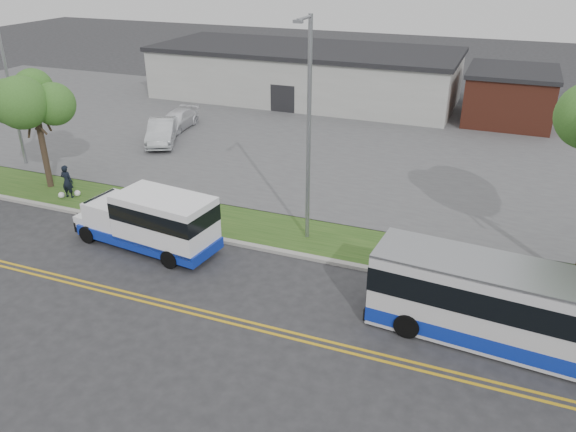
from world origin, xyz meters
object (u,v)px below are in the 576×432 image
at_px(shuttle_bus, 153,220).
at_px(pedestrian, 67,181).
at_px(parked_car_b, 177,120).
at_px(transit_bus, 528,311).
at_px(streetlight_near, 308,126).
at_px(parked_car_a, 162,132).
at_px(streetlight_far, 10,91).
at_px(tree_west, 33,94).

height_order(shuttle_bus, pedestrian, shuttle_bus).
distance_m(pedestrian, parked_car_b, 12.73).
height_order(transit_bus, pedestrian, transit_bus).
relative_size(streetlight_near, parked_car_a, 2.01).
bearing_deg(pedestrian, streetlight_near, 176.11).
relative_size(transit_bus, pedestrian, 5.82).
bearing_deg(shuttle_bus, transit_bus, 1.65).
xyz_separation_m(streetlight_far, shuttle_bus, (13.20, -5.89, -3.10)).
distance_m(streetlight_near, transit_bus, 10.86).
xyz_separation_m(streetlight_far, parked_car_b, (4.71, 9.65, -3.74)).
bearing_deg(streetlight_far, transit_bus, -14.40).
distance_m(streetlight_near, shuttle_bus, 7.67).
distance_m(streetlight_near, parked_car_b, 19.41).
xyz_separation_m(parked_car_a, parked_car_b, (-0.84, 3.23, -0.15)).
relative_size(streetlight_far, shuttle_bus, 1.15).
relative_size(streetlight_near, transit_bus, 0.93).
bearing_deg(parked_car_b, transit_bus, -40.12).
bearing_deg(shuttle_bus, streetlight_near, 35.61).
bearing_deg(streetlight_near, shuttle_bus, -151.12).
distance_m(streetlight_far, parked_car_b, 11.37).
bearing_deg(pedestrian, transit_bus, 163.90).
relative_size(tree_west, pedestrian, 3.94).
relative_size(transit_bus, parked_car_a, 2.16).
relative_size(streetlight_near, streetlight_far, 1.19).
height_order(pedestrian, parked_car_a, pedestrian).
xyz_separation_m(pedestrian, parked_car_a, (-0.45, 9.43, -0.10)).
height_order(tree_west, streetlight_far, streetlight_far).
bearing_deg(tree_west, parked_car_a, 79.86).
distance_m(streetlight_far, pedestrian, 7.57).
xyz_separation_m(shuttle_bus, parked_car_a, (-7.65, 12.30, -0.50)).
bearing_deg(transit_bus, streetlight_near, 158.09).
relative_size(streetlight_far, pedestrian, 4.56).
xyz_separation_m(transit_bus, pedestrian, (-22.10, 4.20, -0.43)).
bearing_deg(pedestrian, tree_west, -27.27).
bearing_deg(transit_bus, parked_car_a, 153.40).
bearing_deg(parked_car_b, streetlight_near, -45.12).
height_order(tree_west, parked_car_b, tree_west).
relative_size(streetlight_far, parked_car_b, 1.84).
bearing_deg(shuttle_bus, pedestrian, 165.00).
distance_m(streetlight_far, transit_bus, 29.17).
bearing_deg(transit_bus, parked_car_b, 148.76).
xyz_separation_m(shuttle_bus, transit_bus, (14.90, -1.33, 0.03)).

